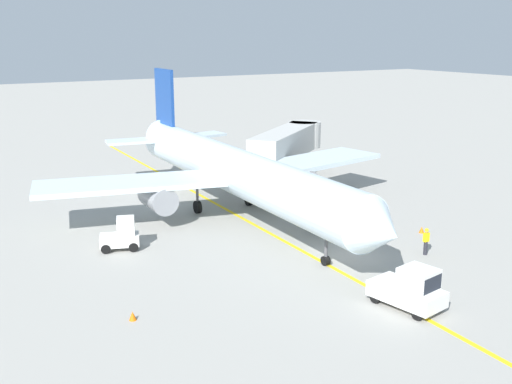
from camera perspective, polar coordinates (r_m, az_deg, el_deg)
The scene contains 10 objects.
ground_plane at distance 37.68m, azimuth 7.91°, elevation -6.03°, with size 300.00×300.00×0.00m, color #9E9B93.
taxi_line_yellow at distance 40.77m, azimuth 2.06°, elevation -4.28°, with size 0.30×80.00×0.01m, color yellow.
airliner at distance 45.21m, azimuth -2.26°, elevation 2.10°, with size 28.60×35.26×10.10m.
jet_bridge at distance 56.16m, azimuth 3.19°, elevation 4.67°, with size 11.64×9.80×4.85m.
pushback_tug at distance 31.30m, azimuth 14.22°, elevation -8.79°, with size 2.51×3.88×2.20m.
baggage_tug_near_wing at distance 39.19m, azimuth -12.42°, elevation -3.98°, with size 2.69×2.00×2.10m.
belt_loader_forward_hold at distance 43.05m, azimuth 6.71°, elevation -2.26°, with size 4.78×3.94×2.59m.
ground_crew_marshaller at distance 38.83m, azimuth 15.58°, elevation -4.39°, with size 0.36×0.24×1.70m.
safety_cone_nose_left at distance 43.16m, azimuth 15.20°, elevation -3.42°, with size 0.36×0.36×0.44m, color orange.
safety_cone_nose_right at distance 30.05m, azimuth -11.44°, elevation -11.26°, with size 0.36×0.36×0.44m, color orange.
Camera 1 is at (-22.12, -27.52, 13.16)m, focal length 42.86 mm.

